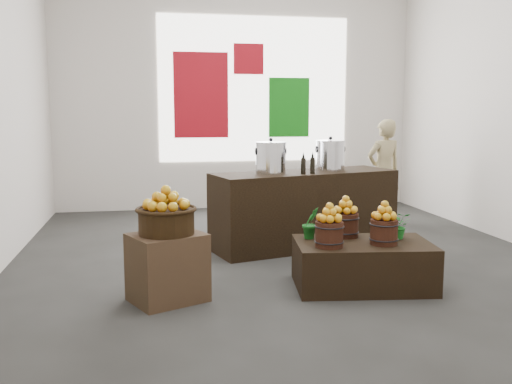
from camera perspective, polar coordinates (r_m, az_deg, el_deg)
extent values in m
plane|color=#31312F|center=(6.48, 2.82, -6.64)|extent=(7.00, 7.00, 0.00)
cube|color=silver|center=(9.70, -1.96, 10.22)|extent=(6.00, 0.04, 4.00)
cube|color=white|center=(9.73, -0.17, 10.22)|extent=(3.20, 0.02, 2.40)
cube|color=maroon|center=(9.60, -5.52, 9.61)|extent=(0.90, 0.04, 1.40)
cube|color=#116E12|center=(9.84, 3.32, 8.44)|extent=(0.70, 0.04, 1.00)
cube|color=maroon|center=(9.74, -0.75, 13.16)|extent=(0.50, 0.04, 0.50)
cube|color=#4E3524|center=(5.06, -8.84, -7.47)|extent=(0.75, 0.70, 0.60)
cylinder|color=black|center=(4.97, -8.95, -2.94)|extent=(0.48, 0.48, 0.22)
cube|color=black|center=(5.49, 10.63, -7.15)|extent=(1.34, 0.93, 0.43)
cylinder|color=#3D1A10|center=(5.17, 7.33, -4.23)|extent=(0.25, 0.25, 0.23)
cylinder|color=#3D1A10|center=(5.36, 12.67, -3.92)|extent=(0.25, 0.25, 0.23)
cylinder|color=#3D1A10|center=(5.61, 8.91, -3.29)|extent=(0.25, 0.25, 0.23)
imported|color=#15661D|center=(5.63, 14.08, -3.25)|extent=(0.29, 0.27, 0.26)
imported|color=#15661D|center=(5.48, 5.50, -3.10)|extent=(0.20, 0.18, 0.30)
cube|color=black|center=(6.95, 4.85, -1.74)|extent=(2.36, 1.27, 0.92)
cylinder|color=silver|center=(6.65, 1.48, 3.36)|extent=(0.35, 0.35, 0.35)
cylinder|color=silver|center=(7.06, 7.43, 3.57)|extent=(0.35, 0.35, 0.35)
imported|color=#98885D|center=(8.60, 12.65, 2.04)|extent=(0.62, 0.47, 1.53)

